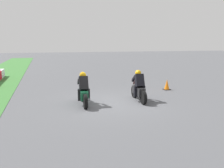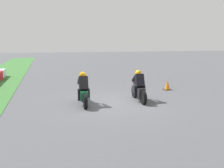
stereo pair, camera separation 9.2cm
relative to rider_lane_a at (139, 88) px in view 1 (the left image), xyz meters
name	(u,v)px [view 1 (the left image)]	position (x,y,z in m)	size (l,w,h in m)	color
ground_plane	(113,103)	(0.00, 1.33, -0.62)	(120.00, 120.00, 0.00)	#505155
rider_lane_a	(139,88)	(0.00, 0.00, 0.00)	(2.04, 0.55, 1.51)	black
rider_lane_b	(84,91)	(0.02, 2.72, 0.00)	(2.04, 0.55, 1.51)	black
traffic_cone	(167,85)	(2.02, -2.71, -0.33)	(0.40, 0.40, 0.62)	black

